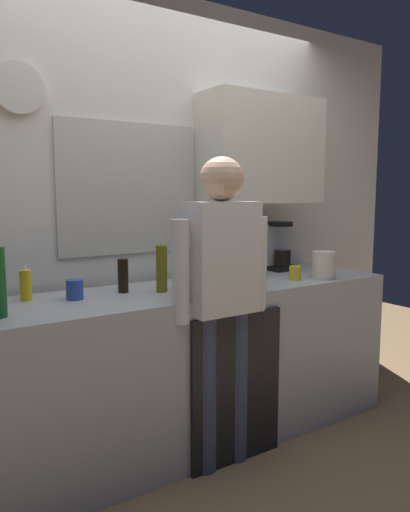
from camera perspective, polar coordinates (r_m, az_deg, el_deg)
name	(u,v)px	position (r m, az deg, el deg)	size (l,w,h in m)	color
ground_plane	(220,463)	(2.82, 1.81, -22.94)	(8.00, 8.00, 0.00)	#8C6D4C
kitchen_counter	(190,365)	(2.86, -1.71, -12.59)	(2.54, 0.64, 0.90)	#B2B7BC
dishwasher_panel	(237,389)	(2.66, 3.74, -15.18)	(0.56, 0.02, 0.81)	black
back_wall_assembly	(169,203)	(3.08, -4.25, 6.18)	(4.14, 0.42, 2.60)	white
coffee_maker	(277,248)	(3.42, 8.38, 0.92)	(0.20, 0.20, 0.33)	black
bottle_dark_sauce	(123,276)	(2.63, -9.51, -2.27)	(0.06, 0.06, 0.18)	black
bottle_olive_oil	(162,269)	(2.62, -5.08, -1.48)	(0.06, 0.06, 0.25)	olive
cup_yellow_cup	(295,273)	(3.02, 10.44, -1.97)	(0.07, 0.07, 0.09)	yellow
cup_blue_mug	(75,290)	(2.52, -14.92, -3.80)	(0.08, 0.08, 0.10)	#3351B2
cup_white_mug	(251,277)	(2.83, 5.34, -2.41)	(0.08, 0.08, 0.10)	white
mixing_bowl	(198,282)	(2.70, -0.82, -3.01)	(0.22, 0.22, 0.08)	#4C72A5
potted_plant	(217,258)	(3.00, 1.36, -0.19)	(0.15, 0.15, 0.23)	#9E5638
dish_soap	(26,285)	(2.56, -20.12, -3.15)	(0.06, 0.06, 0.18)	yellow
storage_canister	(324,265)	(3.09, 13.65, -1.05)	(0.14, 0.14, 0.17)	silver
person_at_sink	(221,287)	(2.48, 1.90, -3.67)	(0.57, 0.22, 1.60)	#3F4766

